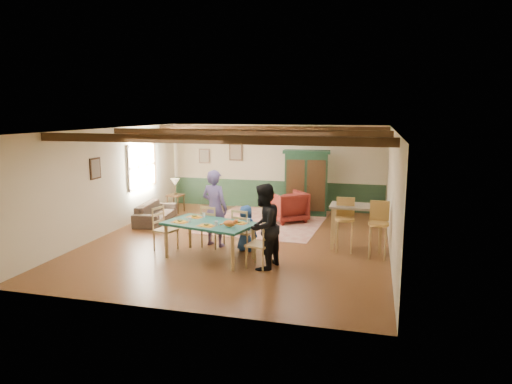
% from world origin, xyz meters
% --- Properties ---
extents(floor, '(8.00, 8.00, 0.00)m').
position_xyz_m(floor, '(0.00, 0.00, 0.00)').
color(floor, '#532D17').
rests_on(floor, ground).
extents(wall_back, '(7.00, 0.02, 2.70)m').
position_xyz_m(wall_back, '(0.00, 4.00, 1.35)').
color(wall_back, beige).
rests_on(wall_back, floor).
extents(wall_left, '(0.02, 8.00, 2.70)m').
position_xyz_m(wall_left, '(-3.50, 0.00, 1.35)').
color(wall_left, beige).
rests_on(wall_left, floor).
extents(wall_right, '(0.02, 8.00, 2.70)m').
position_xyz_m(wall_right, '(3.50, 0.00, 1.35)').
color(wall_right, beige).
rests_on(wall_right, floor).
extents(ceiling, '(7.00, 8.00, 0.02)m').
position_xyz_m(ceiling, '(0.00, 0.00, 2.70)').
color(ceiling, white).
rests_on(ceiling, wall_back).
extents(wainscot_back, '(6.95, 0.03, 0.90)m').
position_xyz_m(wainscot_back, '(0.00, 3.98, 0.45)').
color(wainscot_back, '#1E3723').
rests_on(wainscot_back, floor).
extents(ceiling_beam_front, '(6.95, 0.16, 0.16)m').
position_xyz_m(ceiling_beam_front, '(0.00, -2.30, 2.61)').
color(ceiling_beam_front, black).
rests_on(ceiling_beam_front, ceiling).
extents(ceiling_beam_mid, '(6.95, 0.16, 0.16)m').
position_xyz_m(ceiling_beam_mid, '(0.00, 0.40, 2.61)').
color(ceiling_beam_mid, black).
rests_on(ceiling_beam_mid, ceiling).
extents(ceiling_beam_back, '(6.95, 0.16, 0.16)m').
position_xyz_m(ceiling_beam_back, '(0.00, 3.00, 2.61)').
color(ceiling_beam_back, black).
rests_on(ceiling_beam_back, ceiling).
extents(window_left, '(0.06, 1.60, 1.30)m').
position_xyz_m(window_left, '(-3.47, 1.70, 1.55)').
color(window_left, white).
rests_on(window_left, wall_left).
extents(picture_left_wall, '(0.04, 0.42, 0.52)m').
position_xyz_m(picture_left_wall, '(-3.47, -0.60, 1.75)').
color(picture_left_wall, gray).
rests_on(picture_left_wall, wall_left).
extents(picture_back_a, '(0.45, 0.04, 0.55)m').
position_xyz_m(picture_back_a, '(-1.30, 3.97, 1.80)').
color(picture_back_a, gray).
rests_on(picture_back_a, wall_back).
extents(picture_back_b, '(0.38, 0.04, 0.48)m').
position_xyz_m(picture_back_b, '(-2.40, 3.97, 1.65)').
color(picture_back_b, gray).
rests_on(picture_back_b, wall_back).
extents(dining_table, '(2.08, 1.47, 0.78)m').
position_xyz_m(dining_table, '(-0.26, -1.39, 0.39)').
color(dining_table, '#1C5A4B').
rests_on(dining_table, floor).
extents(dining_chair_far_left, '(0.54, 0.55, 0.99)m').
position_xyz_m(dining_chair_far_left, '(-0.48, -0.56, 0.50)').
color(dining_chair_far_left, tan).
rests_on(dining_chair_far_left, floor).
extents(dining_chair_far_right, '(0.54, 0.55, 0.99)m').
position_xyz_m(dining_chair_far_right, '(0.33, -0.76, 0.50)').
color(dining_chair_far_right, tan).
rests_on(dining_chair_far_right, floor).
extents(dining_chair_end_left, '(0.55, 0.54, 0.99)m').
position_xyz_m(dining_chair_end_left, '(-1.43, -1.09, 0.50)').
color(dining_chair_end_left, tan).
rests_on(dining_chair_end_left, floor).
extents(dining_chair_end_right, '(0.55, 0.54, 0.99)m').
position_xyz_m(dining_chair_end_right, '(0.90, -1.68, 0.50)').
color(dining_chair_end_right, tan).
rests_on(dining_chair_end_right, floor).
extents(person_man, '(0.74, 0.58, 1.80)m').
position_xyz_m(person_man, '(-0.46, -0.47, 0.90)').
color(person_man, slate).
rests_on(person_man, floor).
extents(person_woman, '(0.84, 0.97, 1.72)m').
position_xyz_m(person_woman, '(1.00, -1.71, 0.86)').
color(person_woman, black).
rests_on(person_woman, floor).
extents(person_child, '(0.58, 0.45, 1.05)m').
position_xyz_m(person_child, '(0.35, -0.68, 0.52)').
color(person_child, '#254D96').
rests_on(person_child, floor).
extents(cat, '(0.40, 0.23, 0.19)m').
position_xyz_m(cat, '(0.27, -1.63, 0.88)').
color(cat, orange).
rests_on(cat, dining_table).
extents(place_setting_near_left, '(0.48, 0.41, 0.11)m').
position_xyz_m(place_setting_near_left, '(-0.88, -1.50, 0.84)').
color(place_setting_near_left, '#FFAD21').
rests_on(place_setting_near_left, dining_table).
extents(place_setting_near_center, '(0.48, 0.41, 0.11)m').
position_xyz_m(place_setting_near_center, '(-0.23, -1.66, 0.84)').
color(place_setting_near_center, '#FFAD21').
rests_on(place_setting_near_center, dining_table).
extents(place_setting_far_left, '(0.48, 0.41, 0.11)m').
position_xyz_m(place_setting_far_left, '(-0.76, -0.99, 0.84)').
color(place_setting_far_left, '#FFAD21').
rests_on(place_setting_far_left, dining_table).
extents(place_setting_far_right, '(0.48, 0.41, 0.11)m').
position_xyz_m(place_setting_far_right, '(0.36, -1.27, 0.84)').
color(place_setting_far_right, '#FFAD21').
rests_on(place_setting_far_right, dining_table).
extents(area_rug, '(3.38, 3.94, 0.01)m').
position_xyz_m(area_rug, '(0.15, 2.13, 0.01)').
color(area_rug, beige).
rests_on(area_rug, floor).
extents(armoire, '(1.44, 0.68, 1.97)m').
position_xyz_m(armoire, '(1.12, 3.28, 0.99)').
color(armoire, black).
rests_on(armoire, floor).
extents(armchair, '(1.33, 1.33, 0.87)m').
position_xyz_m(armchair, '(0.75, 2.30, 0.44)').
color(armchair, '#480F0E').
rests_on(armchair, floor).
extents(sofa, '(0.96, 1.93, 0.54)m').
position_xyz_m(sofa, '(-2.90, 1.33, 0.27)').
color(sofa, '#362A22').
rests_on(sofa, floor).
extents(end_table, '(0.50, 0.50, 0.55)m').
position_xyz_m(end_table, '(-2.87, 2.64, 0.28)').
color(end_table, black).
rests_on(end_table, floor).
extents(table_lamp, '(0.32, 0.32, 0.51)m').
position_xyz_m(table_lamp, '(-2.87, 2.64, 0.81)').
color(table_lamp, beige).
rests_on(table_lamp, end_table).
extents(counter_table, '(1.22, 0.72, 1.01)m').
position_xyz_m(counter_table, '(2.76, 0.15, 0.51)').
color(counter_table, tan).
rests_on(counter_table, floor).
extents(bar_stool_left, '(0.44, 0.48, 1.21)m').
position_xyz_m(bar_stool_left, '(2.50, -0.17, 0.60)').
color(bar_stool_left, tan).
rests_on(bar_stool_left, floor).
extents(bar_stool_right, '(0.46, 0.50, 1.22)m').
position_xyz_m(bar_stool_right, '(3.23, -0.46, 0.61)').
color(bar_stool_right, tan).
rests_on(bar_stool_right, floor).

